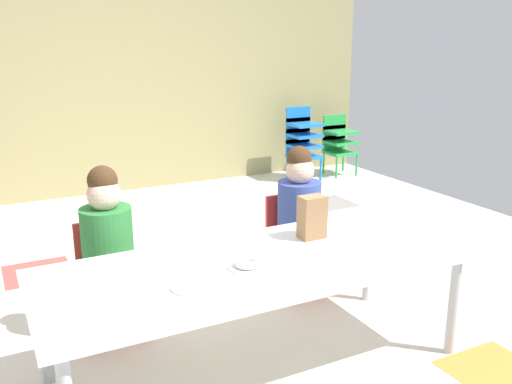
{
  "coord_description": "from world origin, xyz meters",
  "views": [
    {
      "loc": [
        -1.17,
        -2.86,
        1.53
      ],
      "look_at": [
        0.04,
        -0.52,
        0.8
      ],
      "focal_mm": 38.83,
      "sensor_mm": 36.0,
      "label": 1
    }
  ],
  "objects_px": {
    "craft_table": "(258,269)",
    "donut_powdered_on_plate": "(248,262)",
    "kid_chair_green_stack": "(339,140)",
    "paper_plate_near_edge": "(248,267)",
    "kid_chair_blue_stack": "(302,139)",
    "paper_plate_center_table": "(192,287)",
    "seated_child_middle_seat": "(298,207)",
    "paper_bag_brown": "(312,217)",
    "seated_child_near_camera": "(107,237)"
  },
  "relations": [
    {
      "from": "seated_child_near_camera",
      "to": "kid_chair_blue_stack",
      "type": "xyz_separation_m",
      "value": [
        2.71,
        2.46,
        -0.1
      ]
    },
    {
      "from": "paper_plate_near_edge",
      "to": "donut_powdered_on_plate",
      "type": "xyz_separation_m",
      "value": [
        0.0,
        0.0,
        0.02
      ]
    },
    {
      "from": "seated_child_near_camera",
      "to": "paper_bag_brown",
      "type": "relative_size",
      "value": 4.17
    },
    {
      "from": "seated_child_middle_seat",
      "to": "paper_plate_center_table",
      "type": "relative_size",
      "value": 5.1
    },
    {
      "from": "craft_table",
      "to": "donut_powdered_on_plate",
      "type": "height_order",
      "value": "donut_powdered_on_plate"
    },
    {
      "from": "seated_child_near_camera",
      "to": "paper_plate_near_edge",
      "type": "bearing_deg",
      "value": -55.0
    },
    {
      "from": "seated_child_middle_seat",
      "to": "paper_plate_near_edge",
      "type": "relative_size",
      "value": 5.1
    },
    {
      "from": "craft_table",
      "to": "seated_child_near_camera",
      "type": "bearing_deg",
      "value": 131.41
    },
    {
      "from": "seated_child_near_camera",
      "to": "kid_chair_blue_stack",
      "type": "distance_m",
      "value": 3.66
    },
    {
      "from": "paper_plate_near_edge",
      "to": "kid_chair_blue_stack",
      "type": "bearing_deg",
      "value": 54.5
    },
    {
      "from": "seated_child_near_camera",
      "to": "craft_table",
      "type": "bearing_deg",
      "value": -48.59
    },
    {
      "from": "kid_chair_blue_stack",
      "to": "donut_powdered_on_plate",
      "type": "bearing_deg",
      "value": -125.5
    },
    {
      "from": "craft_table",
      "to": "kid_chair_blue_stack",
      "type": "xyz_separation_m",
      "value": [
        2.16,
        3.09,
        -0.05
      ]
    },
    {
      "from": "craft_table",
      "to": "paper_plate_center_table",
      "type": "bearing_deg",
      "value": -160.99
    },
    {
      "from": "seated_child_near_camera",
      "to": "seated_child_middle_seat",
      "type": "distance_m",
      "value": 1.14
    },
    {
      "from": "paper_plate_center_table",
      "to": "donut_powdered_on_plate",
      "type": "distance_m",
      "value": 0.3
    },
    {
      "from": "kid_chair_green_stack",
      "to": "paper_plate_near_edge",
      "type": "relative_size",
      "value": 3.78
    },
    {
      "from": "kid_chair_green_stack",
      "to": "paper_bag_brown",
      "type": "bearing_deg",
      "value": -127.69
    },
    {
      "from": "seated_child_middle_seat",
      "to": "kid_chair_green_stack",
      "type": "relative_size",
      "value": 1.35
    },
    {
      "from": "seated_child_near_camera",
      "to": "paper_plate_center_table",
      "type": "xyz_separation_m",
      "value": [
        0.18,
        -0.75,
        -0.0
      ]
    },
    {
      "from": "kid_chair_blue_stack",
      "to": "seated_child_middle_seat",
      "type": "bearing_deg",
      "value": -122.41
    },
    {
      "from": "kid_chair_blue_stack",
      "to": "paper_bag_brown",
      "type": "height_order",
      "value": "kid_chair_blue_stack"
    },
    {
      "from": "paper_bag_brown",
      "to": "paper_plate_near_edge",
      "type": "distance_m",
      "value": 0.51
    },
    {
      "from": "paper_bag_brown",
      "to": "paper_plate_center_table",
      "type": "distance_m",
      "value": 0.81
    },
    {
      "from": "kid_chair_blue_stack",
      "to": "donut_powdered_on_plate",
      "type": "distance_m",
      "value": 3.86
    },
    {
      "from": "paper_plate_center_table",
      "to": "kid_chair_blue_stack",
      "type": "bearing_deg",
      "value": 51.77
    },
    {
      "from": "kid_chair_green_stack",
      "to": "paper_plate_near_edge",
      "type": "distance_m",
      "value": 4.16
    },
    {
      "from": "craft_table",
      "to": "kid_chair_blue_stack",
      "type": "relative_size",
      "value": 2.49
    },
    {
      "from": "kid_chair_blue_stack",
      "to": "paper_bag_brown",
      "type": "distance_m",
      "value": 3.44
    },
    {
      "from": "kid_chair_blue_stack",
      "to": "paper_plate_near_edge",
      "type": "relative_size",
      "value": 4.44
    },
    {
      "from": "kid_chair_blue_stack",
      "to": "donut_powdered_on_plate",
      "type": "xyz_separation_m",
      "value": [
        -2.24,
        -3.14,
        0.12
      ]
    },
    {
      "from": "seated_child_near_camera",
      "to": "donut_powdered_on_plate",
      "type": "relative_size",
      "value": 7.43
    },
    {
      "from": "seated_child_middle_seat",
      "to": "kid_chair_blue_stack",
      "type": "bearing_deg",
      "value": 57.59
    },
    {
      "from": "seated_child_near_camera",
      "to": "paper_bag_brown",
      "type": "xyz_separation_m",
      "value": [
        0.93,
        -0.48,
        0.1
      ]
    },
    {
      "from": "seated_child_middle_seat",
      "to": "kid_chair_green_stack",
      "type": "xyz_separation_m",
      "value": [
        2.06,
        2.46,
        -0.16
      ]
    },
    {
      "from": "paper_bag_brown",
      "to": "paper_plate_near_edge",
      "type": "xyz_separation_m",
      "value": [
        -0.46,
        -0.2,
        -0.11
      ]
    },
    {
      "from": "kid_chair_green_stack",
      "to": "paper_plate_near_edge",
      "type": "bearing_deg",
      "value": -131.06
    },
    {
      "from": "craft_table",
      "to": "seated_child_near_camera",
      "type": "distance_m",
      "value": 0.83
    },
    {
      "from": "craft_table",
      "to": "donut_powdered_on_plate",
      "type": "distance_m",
      "value": 0.11
    },
    {
      "from": "kid_chair_blue_stack",
      "to": "paper_plate_center_table",
      "type": "bearing_deg",
      "value": -128.23
    },
    {
      "from": "paper_bag_brown",
      "to": "kid_chair_green_stack",
      "type": "bearing_deg",
      "value": 52.31
    },
    {
      "from": "seated_child_middle_seat",
      "to": "donut_powdered_on_plate",
      "type": "xyz_separation_m",
      "value": [
        -0.67,
        -0.67,
        0.02
      ]
    },
    {
      "from": "kid_chair_blue_stack",
      "to": "kid_chair_green_stack",
      "type": "relative_size",
      "value": 1.18
    },
    {
      "from": "paper_plate_near_edge",
      "to": "paper_plate_center_table",
      "type": "bearing_deg",
      "value": -165.58
    },
    {
      "from": "kid_chair_green_stack",
      "to": "donut_powdered_on_plate",
      "type": "distance_m",
      "value": 4.16
    },
    {
      "from": "paper_plate_center_table",
      "to": "paper_plate_near_edge",
      "type": "bearing_deg",
      "value": 14.42
    },
    {
      "from": "seated_child_middle_seat",
      "to": "paper_plate_center_table",
      "type": "distance_m",
      "value": 1.22
    },
    {
      "from": "kid_chair_blue_stack",
      "to": "donut_powdered_on_plate",
      "type": "height_order",
      "value": "kid_chair_blue_stack"
    },
    {
      "from": "craft_table",
      "to": "paper_plate_near_edge",
      "type": "distance_m",
      "value": 0.1
    },
    {
      "from": "paper_plate_center_table",
      "to": "paper_bag_brown",
      "type": "bearing_deg",
      "value": 19.87
    }
  ]
}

